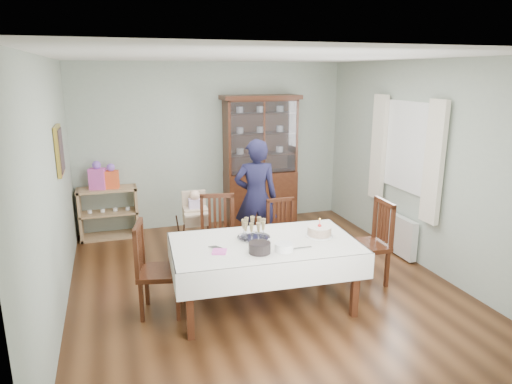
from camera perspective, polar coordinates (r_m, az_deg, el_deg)
name	(u,v)px	position (r m, az deg, el deg)	size (l,w,h in m)	color
floor	(260,283)	(5.78, 0.56, -11.26)	(5.00, 5.00, 0.00)	#593319
room_shell	(247,141)	(5.76, -1.08, 6.45)	(5.00, 5.00, 5.00)	#9EAA99
dining_table	(264,274)	(5.09, 1.06, -10.24)	(2.07, 1.27, 0.76)	#412110
china_cabinet	(260,159)	(7.71, 0.55, 4.19)	(1.30, 0.48, 2.18)	#412110
sideboard	(109,213)	(7.52, -17.92, -2.49)	(0.90, 0.38, 0.80)	tan
picture_frame	(59,150)	(5.82, -23.39, 4.79)	(0.04, 0.48, 0.58)	gold
window	(408,147)	(6.58, 18.48, 5.38)	(0.04, 1.02, 1.22)	white
curtain_left	(434,163)	(6.08, 21.36, 3.44)	(0.07, 0.30, 1.55)	silver
curtain_right	(379,147)	(7.06, 15.07, 5.41)	(0.07, 0.30, 1.55)	silver
radiator	(397,234)	(6.84, 17.22, -5.00)	(0.10, 0.80, 0.55)	white
chair_far_left	(218,252)	(5.89, -4.72, -7.53)	(0.55, 0.55, 1.03)	#412110
chair_far_right	(284,248)	(6.13, 3.57, -6.97)	(0.41, 0.41, 0.91)	#412110
chair_end_left	(160,286)	(5.12, -11.96, -11.47)	(0.55, 0.55, 1.02)	#412110
chair_end_right	(367,258)	(5.85, 13.71, -8.06)	(0.49, 0.49, 1.04)	#412110
woman	(256,198)	(6.38, -0.01, -0.73)	(0.61, 0.40, 1.66)	black
high_chair	(196,232)	(6.39, -7.50, -5.04)	(0.46, 0.46, 0.99)	black
champagne_tray	(254,232)	(5.02, -0.29, -5.08)	(0.37, 0.37, 0.22)	silver
birthday_cake	(319,231)	(5.15, 7.92, -4.90)	(0.31, 0.31, 0.21)	white
plate_stack_dark	(260,248)	(4.65, 0.45, -6.97)	(0.23, 0.23, 0.11)	black
plate_stack_white	(284,247)	(4.71, 3.53, -6.90)	(0.19, 0.19, 0.08)	white
napkin_stack	(219,252)	(4.69, -4.61, -7.44)	(0.14, 0.14, 0.02)	#DC51B4
cutlery	(213,248)	(4.78, -5.34, -7.04)	(0.11, 0.16, 0.01)	silver
cake_knife	(298,248)	(4.79, 5.32, -7.01)	(0.30, 0.03, 0.01)	silver
gift_bag_pink	(97,177)	(7.35, -19.21, 1.83)	(0.27, 0.22, 0.44)	#DC51B4
gift_bag_orange	(111,177)	(7.35, -17.62, 1.78)	(0.23, 0.18, 0.39)	#F05525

